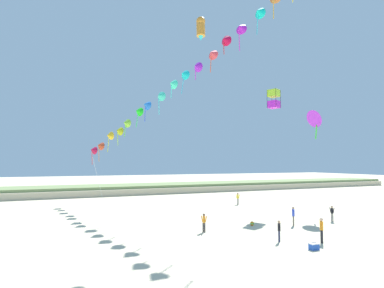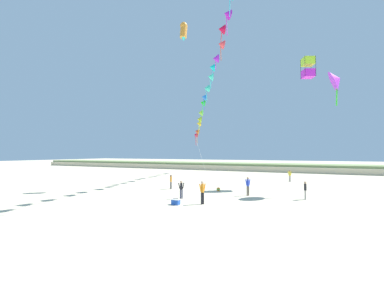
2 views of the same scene
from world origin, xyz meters
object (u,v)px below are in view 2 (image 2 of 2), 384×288
(person_near_left, at_px, (202,191))
(large_kite_low_lead, at_px, (184,31))
(large_kite_high_solo, at_px, (337,80))
(person_far_right, at_px, (248,185))
(beach_cooler, at_px, (176,202))
(person_mid_center, at_px, (171,181))
(person_far_center, at_px, (290,175))
(person_far_left, at_px, (181,188))
(beach_ball, at_px, (218,189))
(person_near_right, at_px, (305,189))
(large_kite_mid_trail, at_px, (308,68))

(person_near_left, height_order, large_kite_low_lead, large_kite_low_lead)
(person_near_left, distance_m, large_kite_high_solo, 16.57)
(large_kite_high_solo, bearing_deg, person_far_right, -148.85)
(large_kite_low_lead, height_order, beach_cooler, large_kite_low_lead)
(large_kite_high_solo, bearing_deg, person_mid_center, -166.63)
(large_kite_high_solo, bearing_deg, person_near_left, -134.26)
(person_far_right, bearing_deg, person_far_center, 80.00)
(person_far_left, bearing_deg, person_far_center, 67.92)
(person_far_right, xyz_separation_m, large_kite_high_solo, (7.32, 4.42, 9.63))
(large_kite_low_lead, bearing_deg, beach_ball, -13.02)
(person_near_right, xyz_separation_m, person_far_left, (-9.29, -3.98, 0.00))
(beach_cooler, bearing_deg, person_far_left, 108.92)
(person_mid_center, height_order, beach_ball, person_mid_center)
(person_far_left, xyz_separation_m, large_kite_mid_trail, (9.47, 12.56, 12.54))
(beach_ball, bearing_deg, person_near_left, -79.97)
(person_near_left, distance_m, person_mid_center, 8.61)
(person_far_left, bearing_deg, beach_ball, 76.15)
(person_near_left, relative_size, person_far_left, 1.16)
(large_kite_low_lead, relative_size, large_kite_mid_trail, 0.96)
(person_far_center, relative_size, large_kite_mid_trail, 0.69)
(person_near_right, relative_size, large_kite_low_lead, 0.68)
(person_far_center, bearing_deg, person_far_left, -112.08)
(large_kite_high_solo, bearing_deg, large_kite_low_lead, -172.74)
(person_far_left, height_order, person_far_center, person_far_center)
(person_mid_center, relative_size, large_kite_low_lead, 0.68)
(person_far_center, bearing_deg, large_kite_low_lead, -133.12)
(person_far_right, bearing_deg, person_near_right, 1.22)
(large_kite_low_lead, height_order, large_kite_mid_trail, large_kite_low_lead)
(person_near_left, relative_size, beach_cooler, 2.99)
(person_far_left, distance_m, large_kite_low_lead, 18.17)
(person_far_center, distance_m, beach_ball, 13.14)
(large_kite_high_solo, distance_m, beach_ball, 15.16)
(person_mid_center, relative_size, beach_cooler, 2.57)
(person_near_left, xyz_separation_m, person_far_right, (2.12, 5.26, -0.04))
(large_kite_high_solo, bearing_deg, beach_ball, -164.45)
(large_kite_low_lead, xyz_separation_m, large_kite_mid_trail, (12.61, 6.18, -4.18))
(person_near_right, relative_size, person_far_center, 0.95)
(person_near_left, xyz_separation_m, large_kite_high_solo, (9.44, 9.68, 9.59))
(person_far_center, bearing_deg, beach_ball, -115.53)
(person_far_right, xyz_separation_m, beach_ball, (-3.31, 1.47, -0.78))
(large_kite_low_lead, bearing_deg, person_far_left, -63.77)
(person_mid_center, bearing_deg, person_near_left, -43.88)
(person_near_right, height_order, beach_cooler, person_near_right)
(person_far_left, bearing_deg, person_near_right, 23.22)
(person_near_left, relative_size, large_kite_mid_trail, 0.76)
(person_near_right, height_order, beach_ball, person_near_right)
(large_kite_low_lead, distance_m, beach_cooler, 19.85)
(person_near_right, bearing_deg, beach_cooler, -143.09)
(person_far_right, bearing_deg, beach_ball, 156.07)
(large_kite_low_lead, bearing_deg, large_kite_mid_trail, 26.10)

